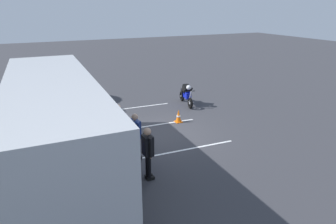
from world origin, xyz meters
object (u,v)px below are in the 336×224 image
at_px(spectator_far_left, 148,149).
at_px(spectator_centre, 118,122).
at_px(parked_motorcycle_silver, 128,159).
at_px(traffic_cone, 179,116).
at_px(tour_bus, 56,130).
at_px(stunt_motorcycle, 186,94).
at_px(spectator_left, 135,133).

bearing_deg(spectator_far_left, spectator_centre, 5.05).
height_order(spectator_far_left, parked_motorcycle_silver, spectator_far_left).
relative_size(parked_motorcycle_silver, traffic_cone, 3.26).
bearing_deg(spectator_far_left, tour_bus, 61.74).
bearing_deg(stunt_motorcycle, tour_bus, 124.20).
bearing_deg(stunt_motorcycle, spectator_far_left, 143.08).
bearing_deg(spectator_centre, tour_bus, 116.77).
bearing_deg(traffic_cone, spectator_centre, 114.82).
height_order(tour_bus, stunt_motorcycle, tour_bus).
distance_m(spectator_left, spectator_centre, 1.14).
distance_m(tour_bus, stunt_motorcycle, 8.84).
xyz_separation_m(spectator_far_left, stunt_motorcycle, (6.30, -4.73, -0.45)).
distance_m(spectator_far_left, spectator_centre, 2.54).
relative_size(tour_bus, stunt_motorcycle, 4.52).
distance_m(tour_bus, spectator_centre, 2.64).
bearing_deg(spectator_left, tour_bus, 91.41).
height_order(stunt_motorcycle, traffic_cone, stunt_motorcycle).
bearing_deg(parked_motorcycle_silver, spectator_centre, -7.37).
bearing_deg(parked_motorcycle_silver, traffic_cone, -46.54).
bearing_deg(spectator_left, spectator_far_left, 176.77).
height_order(tour_bus, spectator_centre, tour_bus).
bearing_deg(tour_bus, traffic_cone, -64.38).
xyz_separation_m(tour_bus, traffic_cone, (2.72, -5.67, -1.34)).
distance_m(spectator_centre, parked_motorcycle_silver, 1.97).
bearing_deg(traffic_cone, spectator_far_left, 142.44).
bearing_deg(spectator_centre, parked_motorcycle_silver, 172.63).
bearing_deg(tour_bus, spectator_far_left, -118.26).
height_order(spectator_left, traffic_cone, spectator_left).
height_order(spectator_far_left, stunt_motorcycle, spectator_far_left).
bearing_deg(spectator_centre, traffic_cone, -65.18).
xyz_separation_m(spectator_far_left, spectator_centre, (2.53, 0.22, 0.02)).
xyz_separation_m(spectator_left, spectator_centre, (1.10, 0.30, 0.04)).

